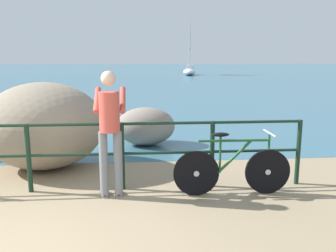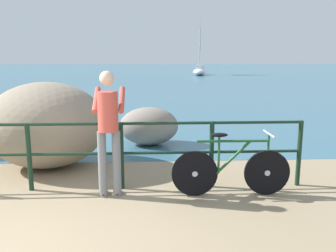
{
  "view_description": "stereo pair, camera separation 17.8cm",
  "coord_description": "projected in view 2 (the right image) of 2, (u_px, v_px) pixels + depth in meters",
  "views": [
    {
      "loc": [
        1.6,
        -3.03,
        1.96
      ],
      "look_at": [
        2.07,
        2.53,
        0.88
      ],
      "focal_mm": 38.22,
      "sensor_mm": 36.0,
      "label": 1
    },
    {
      "loc": [
        1.78,
        -3.04,
        1.96
      ],
      "look_at": [
        2.07,
        2.53,
        0.88
      ],
      "focal_mm": 38.22,
      "sensor_mm": 36.0,
      "label": 2
    }
  ],
  "objects": [
    {
      "name": "sea_surface",
      "position": [
        137.0,
        71.0,
        50.82
      ],
      "size": [
        120.0,
        90.0,
        0.01
      ],
      "primitive_type": "cube",
      "color": "#38667A",
      "rests_on": "ground_plane"
    },
    {
      "name": "sailboat",
      "position": [
        199.0,
        68.0,
        38.83
      ],
      "size": [
        2.22,
        4.58,
        6.16
      ],
      "rotation": [
        0.0,
        0.0,
        4.5
      ],
      "color": "white",
      "rests_on": "sea_surface"
    },
    {
      "name": "person_at_railing",
      "position": [
        109.0,
        128.0,
        4.96
      ],
      "size": [
        0.45,
        0.64,
        1.78
      ],
      "rotation": [
        0.0,
        0.0,
        1.59
      ],
      "color": "slate",
      "rests_on": "ground_plane"
    },
    {
      "name": "bicycle",
      "position": [
        231.0,
        169.0,
        5.09
      ],
      "size": [
        1.7,
        0.48,
        0.92
      ],
      "rotation": [
        0.0,
        0.0,
        -0.01
      ],
      "color": "black",
      "rests_on": "ground_plane"
    },
    {
      "name": "breakwater_boulder_right",
      "position": [
        149.0,
        126.0,
        8.05
      ],
      "size": [
        1.32,
        1.0,
        0.85
      ],
      "color": "gray",
      "rests_on": "ground"
    },
    {
      "name": "breakwater_boulder_main",
      "position": [
        47.0,
        125.0,
        6.39
      ],
      "size": [
        2.12,
        1.94,
        1.53
      ],
      "color": "gray",
      "rests_on": "ground"
    },
    {
      "name": "promenade_railing",
      "position": [
        29.0,
        149.0,
        5.24
      ],
      "size": [
        8.19,
        0.07,
        1.02
      ],
      "color": "black",
      "rests_on": "ground_plane"
    },
    {
      "name": "ground_plane",
      "position": [
        122.0,
        89.0,
        22.88
      ],
      "size": [
        120.0,
        120.0,
        0.1
      ],
      "primitive_type": "cube",
      "color": "#937F60"
    }
  ]
}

